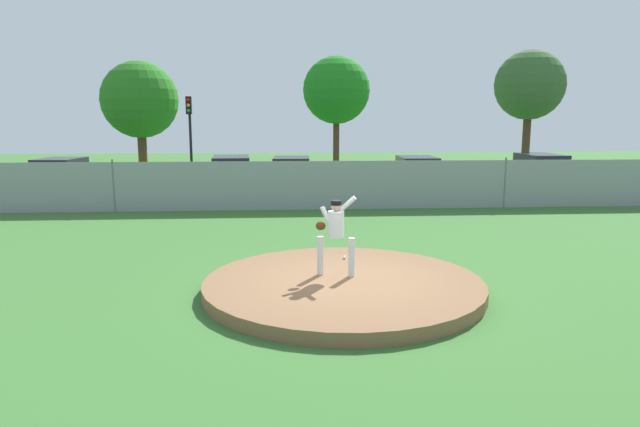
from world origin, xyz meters
TOP-DOWN VIEW (x-y plane):
  - ground_plane at (0.00, 6.00)m, footprint 80.00×80.00m
  - asphalt_strip at (0.00, 14.50)m, footprint 44.00×7.00m
  - pitchers_mound at (0.00, 0.00)m, footprint 5.48×5.48m
  - pitcher_youth at (-0.13, 0.28)m, footprint 0.81×0.32m
  - baseball at (0.20, 1.59)m, footprint 0.07×0.07m
  - chainlink_fence at (-0.00, 10.00)m, footprint 36.72×0.07m
  - parked_car_silver at (5.12, 14.92)m, footprint 1.96×4.59m
  - parked_car_red at (-11.04, 14.75)m, footprint 2.09×4.21m
  - parked_car_teal at (11.03, 14.81)m, footprint 1.93×4.75m
  - parked_car_navy at (-0.75, 14.96)m, footprint 1.96×4.25m
  - parked_car_charcoal at (-3.46, 14.32)m, footprint 2.07×4.83m
  - traffic_cone_orange at (1.09, 14.19)m, footprint 0.40×0.40m
  - traffic_light_near at (-5.95, 18.81)m, footprint 0.28×0.46m
  - tree_slender_far at (-9.58, 23.41)m, footprint 4.52×4.52m
  - tree_tall_centre at (2.09, 22.89)m, footprint 3.99×3.99m
  - tree_broad_left at (13.25, 21.41)m, footprint 4.02×4.02m

SIDE VIEW (x-z plane):
  - ground_plane at x=0.00m, z-range 0.00..0.00m
  - asphalt_strip at x=0.00m, z-range 0.00..0.01m
  - pitchers_mound at x=0.00m, z-range 0.00..0.25m
  - traffic_cone_orange at x=1.09m, z-range -0.01..0.54m
  - baseball at x=0.20m, z-range 0.25..0.32m
  - parked_car_red at x=-11.04m, z-range -0.04..1.61m
  - parked_car_navy at x=-0.75m, z-range -0.03..1.61m
  - parked_car_silver at x=5.12m, z-range -0.03..1.61m
  - parked_car_charcoal at x=-3.46m, z-range -0.03..1.70m
  - parked_car_teal at x=11.03m, z-range -0.04..1.71m
  - chainlink_fence at x=0.00m, z-range -0.05..1.88m
  - pitcher_youth at x=-0.13m, z-range 0.38..2.01m
  - traffic_light_near at x=-5.95m, z-range 0.85..5.37m
  - tree_slender_far at x=-9.58m, z-range 1.10..7.87m
  - tree_tall_centre at x=2.09m, z-range 1.52..8.60m
  - tree_broad_left at x=13.25m, z-range 1.62..8.97m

